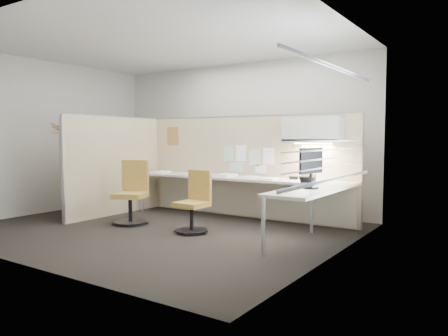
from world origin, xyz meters
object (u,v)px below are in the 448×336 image
Objects in this scene: chair_left at (132,194)px; chair_right at (194,204)px; monitor at (311,165)px; phone at (308,179)px; desk at (249,186)px.

chair_right is (1.24, 0.05, -0.05)m from chair_left.
monitor is at bearing 8.63° from chair_right.
phone is (2.60, 1.03, 0.31)m from chair_left.
desk is 1.90m from chair_left.
phone is at bearing 36.18° from chair_right.
monitor is at bearing -28.97° from desk.
chair_right is at bearing -108.89° from desk.
desk is at bearing 71.49° from monitor.
chair_left is at bearing -177.39° from chair_right.
desk is 1.04m from phone.
chair_right reaches higher than desk.
desk is at bearing 166.67° from phone.
monitor is (1.37, -0.76, 0.43)m from desk.
phone is (1.36, 0.98, 0.36)m from chair_right.
chair_right is 1.71× the size of monitor.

